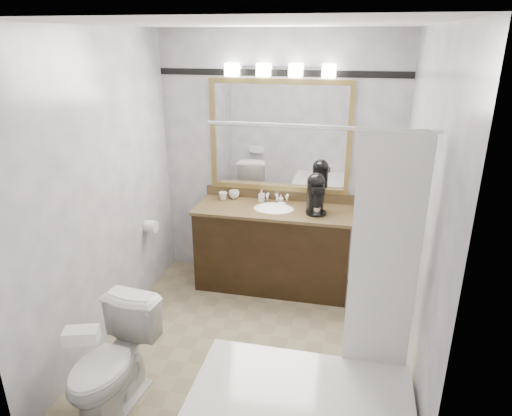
% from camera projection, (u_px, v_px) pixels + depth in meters
% --- Properties ---
extents(room, '(2.42, 2.62, 2.52)m').
position_uv_depth(room, '(250.00, 205.00, 3.37)').
color(room, gray).
rests_on(room, ground).
extents(vanity, '(1.53, 0.58, 0.97)m').
position_uv_depth(vanity, '(273.00, 246.00, 4.59)').
color(vanity, black).
rests_on(vanity, ground).
extents(mirror, '(1.40, 0.04, 1.10)m').
position_uv_depth(mirror, '(279.00, 137.00, 4.46)').
color(mirror, olive).
rests_on(mirror, room).
extents(vanity_light_bar, '(1.02, 0.14, 0.12)m').
position_uv_depth(vanity_light_bar, '(280.00, 70.00, 4.18)').
color(vanity_light_bar, silver).
rests_on(vanity_light_bar, room).
extents(accent_stripe, '(2.40, 0.01, 0.06)m').
position_uv_depth(accent_stripe, '(281.00, 73.00, 4.26)').
color(accent_stripe, black).
rests_on(accent_stripe, room).
extents(bathtub, '(1.30, 0.75, 1.96)m').
position_uv_depth(bathtub, '(305.00, 410.00, 2.78)').
color(bathtub, white).
rests_on(bathtub, ground).
extents(tp_roll, '(0.11, 0.12, 0.12)m').
position_uv_depth(tp_roll, '(151.00, 226.00, 4.41)').
color(tp_roll, white).
rests_on(tp_roll, room).
extents(toilet, '(0.50, 0.77, 0.74)m').
position_uv_depth(toilet, '(112.00, 363.00, 3.05)').
color(toilet, white).
rests_on(toilet, ground).
extents(tissue_box, '(0.22, 0.16, 0.08)m').
position_uv_depth(tissue_box, '(81.00, 335.00, 2.67)').
color(tissue_box, white).
rests_on(tissue_box, toilet).
extents(coffee_maker, '(0.20, 0.25, 0.38)m').
position_uv_depth(coffee_maker, '(316.00, 192.00, 4.29)').
color(coffee_maker, black).
rests_on(coffee_maker, vanity).
extents(cup_left, '(0.11, 0.11, 0.08)m').
position_uv_depth(cup_left, '(234.00, 194.00, 4.70)').
color(cup_left, white).
rests_on(cup_left, vanity).
extents(cup_right, '(0.11, 0.11, 0.08)m').
position_uv_depth(cup_right, '(223.00, 196.00, 4.67)').
color(cup_right, white).
rests_on(cup_right, vanity).
extents(soap_bottle_a, '(0.06, 0.06, 0.12)m').
position_uv_depth(soap_bottle_a, '(262.00, 196.00, 4.61)').
color(soap_bottle_a, white).
rests_on(soap_bottle_a, vanity).
extents(soap_bottle_b, '(0.07, 0.07, 0.07)m').
position_uv_depth(soap_bottle_b, '(281.00, 198.00, 4.60)').
color(soap_bottle_b, white).
rests_on(soap_bottle_b, vanity).
extents(soap_bar, '(0.08, 0.06, 0.02)m').
position_uv_depth(soap_bar, '(282.00, 204.00, 4.54)').
color(soap_bar, beige).
rests_on(soap_bar, vanity).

